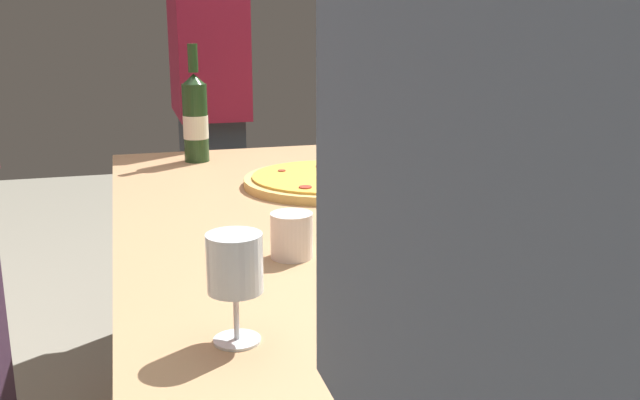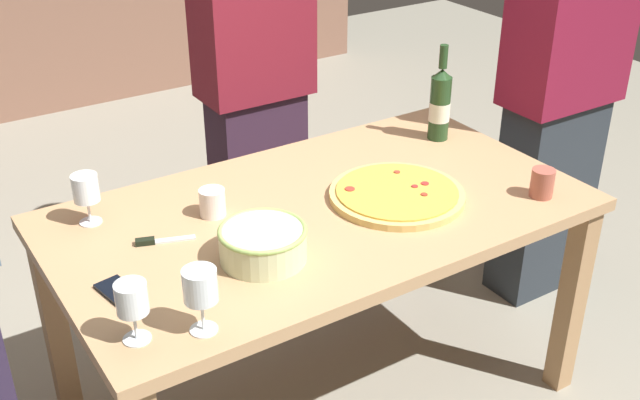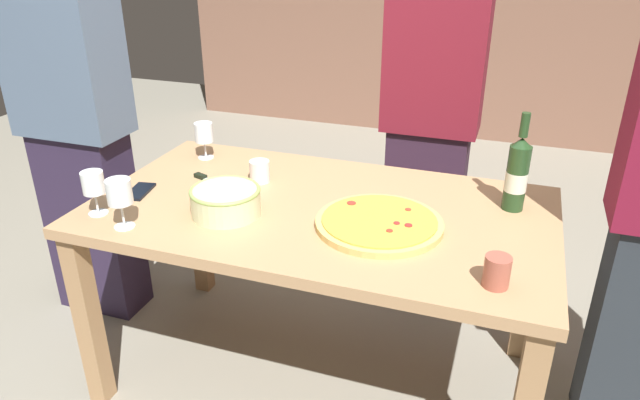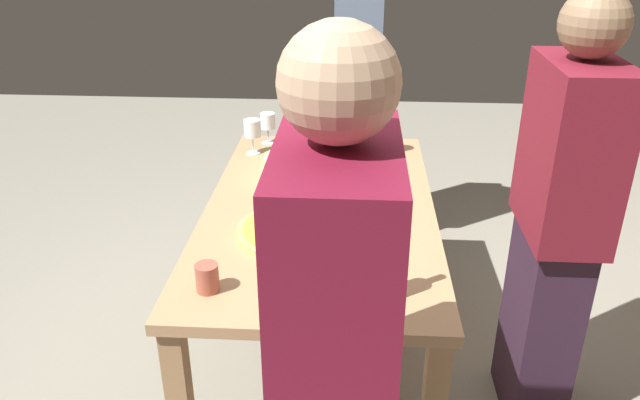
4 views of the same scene
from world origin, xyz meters
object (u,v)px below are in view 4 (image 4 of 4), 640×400
Objects in this scene: dining_table at (320,227)px; cell_phone at (306,145)px; wine_glass_by_bottle at (268,123)px; cup_amber at (355,169)px; cup_ceramic at (207,278)px; wine_bottle at (377,263)px; wine_glass_far_left at (252,129)px; wine_glass_near_pizza at (388,131)px; pizza_knife at (343,159)px; person_guest_left at (557,226)px; person_host at (357,95)px; pizza at (295,230)px; serving_bowl at (288,166)px; person_guest_right at (335,396)px.

cell_phone is at bearing -170.77° from dining_table.
cup_amber is (0.41, 0.43, -0.07)m from wine_glass_by_bottle.
cup_ceramic is (0.91, -0.44, 0.00)m from cup_amber.
wine_glass_far_left is at bearing -154.76° from wine_bottle.
pizza_knife is at bearing -60.46° from wine_glass_near_pizza.
wine_glass_far_left is 1.17m from cup_ceramic.
wine_bottle is 3.79× the size of cup_ceramic.
wine_bottle is at bearing 47.63° from person_guest_left.
wine_bottle reaches higher than wine_glass_near_pizza.
wine_glass_far_left is at bearing -17.61° from person_guest_left.
pizza_knife is (0.20, 0.38, -0.10)m from wine_glass_by_bottle.
pizza_knife is 0.09× the size of person_host.
pizza is at bearing -18.61° from dining_table.
wine_bottle is 2.24× the size of wine_glass_by_bottle.
cup_ceramic is at bearing -31.07° from pizza.
person_guest_left reaches higher than serving_bowl.
person_guest_right is at bearing -1.21° from cup_amber.
cup_amber is 0.05× the size of person_guest_left.
pizza_knife is 0.65m from person_host.
dining_table is at bearing 178.77° from cell_phone.
wine_glass_far_left is 0.56m from cup_amber.
cup_amber is (-0.93, -0.07, -0.09)m from wine_bottle.
dining_table is at bearing 161.39° from pizza.
person_guest_left is at bearing 107.98° from cup_ceramic.
person_guest_left is (0.24, 0.84, 0.16)m from dining_table.
cell_phone is at bearing 81.20° from wine_glass_by_bottle.
wine_bottle is at bearing 4.47° from cup_amber.
person_guest_right reaches higher than dining_table.
wine_glass_by_bottle is at bearing 179.69° from cup_ceramic.
cup_amber is at bearing 46.98° from wine_glass_by_bottle.
cell_phone is at bearing -27.72° from person_guest_left.
dining_table is 4.65× the size of wine_bottle.
cell_phone is 0.08× the size of person_host.
dining_table is 0.35m from cup_amber.
dining_table is at bearing -24.65° from cup_amber.
pizza_knife is at bearing 171.25° from dining_table.
dining_table is at bearing -25.08° from wine_glass_near_pizza.
person_host reaches higher than dining_table.
wine_bottle reaches higher than wine_glass_far_left.
pizza reaches higher than pizza_knife.
wine_glass_near_pizza is 0.26m from pizza_knife.
person_host reaches higher than cup_ceramic.
person_guest_right is at bearing 15.11° from wine_glass_far_left.
wine_glass_far_left is at bearing -177.78° from cup_ceramic.
dining_table is 0.51m from pizza_knife.
person_guest_right is (1.75, -0.18, -0.02)m from wine_glass_near_pizza.
serving_bowl is 0.32m from pizza_knife.
wine_glass_by_bottle is 0.92× the size of wine_glass_far_left.
cell_phone is at bearing 171.12° from cup_ceramic.
wine_glass_far_left is at bearing 104.55° from cell_phone.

